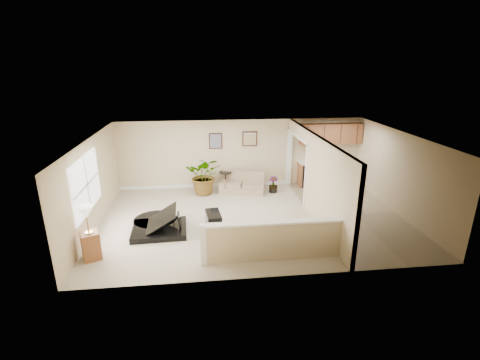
{
  "coord_description": "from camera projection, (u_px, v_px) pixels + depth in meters",
  "views": [
    {
      "loc": [
        -1.46,
        -9.4,
        4.46
      ],
      "look_at": [
        -0.35,
        0.4,
        1.1
      ],
      "focal_mm": 26.0,
      "sensor_mm": 36.0,
      "label": 1
    }
  ],
  "objects": [
    {
      "name": "right_wall",
      "position": [
        400.0,
        174.0,
        10.51
      ],
      "size": [
        0.04,
        6.0,
        2.5
      ],
      "primitive_type": "cube",
      "color": "#CDB78C",
      "rests_on": "floor"
    },
    {
      "name": "lamp_stand",
      "position": [
        90.0,
        237.0,
        8.14
      ],
      "size": [
        0.53,
        0.53,
        1.35
      ],
      "color": "#965731",
      "rests_on": "floor"
    },
    {
      "name": "palm_plant",
      "position": [
        205.0,
        176.0,
        12.2
      ],
      "size": [
        1.44,
        1.31,
        1.38
      ],
      "color": "black",
      "rests_on": "floor"
    },
    {
      "name": "kitchen_cabinets",
      "position": [
        326.0,
        163.0,
        13.06
      ],
      "size": [
        2.36,
        0.65,
        2.33
      ],
      "color": "#965731",
      "rests_on": "floor"
    },
    {
      "name": "wall_art_left",
      "position": [
        216.0,
        141.0,
        12.56
      ],
      "size": [
        0.48,
        0.04,
        0.58
      ],
      "color": "#3D2016",
      "rests_on": "back_wall"
    },
    {
      "name": "pony_half_wall",
      "position": [
        271.0,
        240.0,
        8.11
      ],
      "size": [
        3.42,
        0.22,
        1.0
      ],
      "color": "#CDB78C",
      "rests_on": "floor"
    },
    {
      "name": "piano",
      "position": [
        157.0,
        211.0,
        9.55
      ],
      "size": [
        1.77,
        1.83,
        1.38
      ],
      "rotation": [
        0.0,
        0.0,
        0.04
      ],
      "color": "black",
      "rests_on": "floor"
    },
    {
      "name": "loveseat",
      "position": [
        242.0,
        182.0,
        12.56
      ],
      "size": [
        1.77,
        1.24,
        0.9
      ],
      "rotation": [
        0.0,
        0.0,
        -0.23
      ],
      "color": "tan",
      "rests_on": "floor"
    },
    {
      "name": "interior_partition",
      "position": [
        311.0,
        175.0,
        10.47
      ],
      "size": [
        0.18,
        5.99,
        2.5
      ],
      "color": "#CDB78C",
      "rests_on": "floor"
    },
    {
      "name": "left_wall",
      "position": [
        92.0,
        185.0,
        9.55
      ],
      "size": [
        0.04,
        6.0,
        2.5
      ],
      "primitive_type": "cube",
      "color": "#CDB78C",
      "rests_on": "floor"
    },
    {
      "name": "piano_bench",
      "position": [
        213.0,
        221.0,
        9.68
      ],
      "size": [
        0.46,
        0.79,
        0.5
      ],
      "primitive_type": "cube",
      "rotation": [
        0.0,
        0.0,
        0.11
      ],
      "color": "black",
      "rests_on": "floor"
    },
    {
      "name": "back_wall",
      "position": [
        241.0,
        153.0,
        12.85
      ],
      "size": [
        9.0,
        0.04,
        2.5
      ],
      "primitive_type": "cube",
      "color": "#CDB78C",
      "rests_on": "floor"
    },
    {
      "name": "wall_mirror",
      "position": [
        250.0,
        139.0,
        12.68
      ],
      "size": [
        0.55,
        0.04,
        0.55
      ],
      "color": "#3D2016",
      "rests_on": "back_wall"
    },
    {
      "name": "kitchen_vinyl",
      "position": [
        353.0,
        214.0,
        10.77
      ],
      "size": [
        2.7,
        6.0,
        0.01
      ],
      "primitive_type": "cube",
      "color": "#9C8B69",
      "rests_on": "floor"
    },
    {
      "name": "ceiling",
      "position": [
        254.0,
        137.0,
        9.63
      ],
      "size": [
        9.0,
        6.0,
        0.04
      ],
      "primitive_type": "cube",
      "color": "silver",
      "rests_on": "back_wall"
    },
    {
      "name": "front_wall",
      "position": [
        275.0,
        225.0,
        7.21
      ],
      "size": [
        9.0,
        0.04,
        2.5
      ],
      "primitive_type": "cube",
      "color": "#CDB78C",
      "rests_on": "floor"
    },
    {
      "name": "floor",
      "position": [
        253.0,
        219.0,
        10.43
      ],
      "size": [
        9.0,
        9.0,
        0.0
      ],
      "primitive_type": "plane",
      "color": "beige",
      "rests_on": "ground"
    },
    {
      "name": "small_plant",
      "position": [
        273.0,
        186.0,
        12.48
      ],
      "size": [
        0.39,
        0.39,
        0.58
      ],
      "color": "black",
      "rests_on": "floor"
    },
    {
      "name": "left_window",
      "position": [
        86.0,
        184.0,
        9.01
      ],
      "size": [
        0.05,
        2.15,
        1.45
      ],
      "primitive_type": "cube",
      "color": "white",
      "rests_on": "left_wall"
    },
    {
      "name": "accent_table",
      "position": [
        226.0,
        178.0,
        12.72
      ],
      "size": [
        0.46,
        0.46,
        0.67
      ],
      "color": "black",
      "rests_on": "floor"
    }
  ]
}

